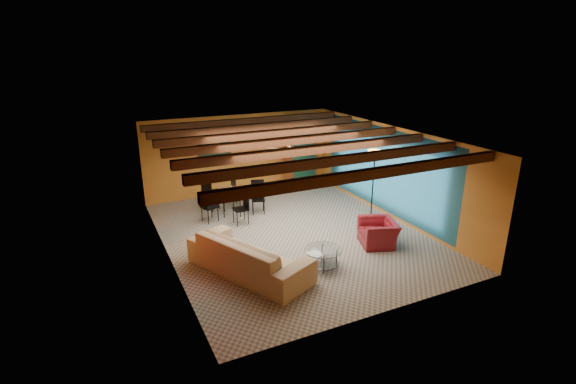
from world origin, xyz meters
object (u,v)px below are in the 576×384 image
vase (231,179)px  potted_plant (301,123)px  dining_table (232,198)px  armoire (301,159)px  sofa (249,255)px  coffee_table (323,258)px  floor_lamp (373,186)px  armchair (378,232)px

vase → potted_plant: bearing=27.0°
dining_table → vase: 0.60m
armoire → potted_plant: size_ratio=3.99×
sofa → dining_table: dining_table is taller
potted_plant → coffee_table: bearing=-112.5°
sofa → armoire: bearing=-62.4°
dining_table → armoire: 3.59m
coffee_table → dining_table: size_ratio=0.45×
coffee_table → sofa: bearing=163.3°
armoire → floor_lamp: bearing=-108.2°
floor_lamp → armoire: bearing=95.5°
sofa → coffee_table: bearing=-131.6°
sofa → armchair: 3.50m
floor_lamp → coffee_table: bearing=-145.6°
coffee_table → vase: bearing=101.7°
potted_plant → floor_lamp: bearing=-84.5°
coffee_table → potted_plant: size_ratio=1.72×
sofa → coffee_table: 1.70m
armoire → sofa: bearing=-151.1°
armchair → floor_lamp: bearing=169.6°
sofa → vase: (0.78, 3.54, 0.68)m
coffee_table → floor_lamp: 3.38m
sofa → armoire: size_ratio=1.45×
armoire → potted_plant: bearing=0.0°
armchair → dining_table: bearing=-123.3°
floor_lamp → potted_plant: 4.01m
vase → floor_lamp: bearing=-31.6°
armchair → vase: 4.58m
sofa → armchair: sofa is taller
coffee_table → dining_table: (-0.83, 4.03, 0.29)m
potted_plant → armchair: bearing=-95.0°
armoire → potted_plant: (0.00, 0.00, 1.28)m
armoire → floor_lamp: (0.36, -3.79, 0.03)m
dining_table → vase: bearing=0.0°
sofa → armoire: 6.53m
vase → coffee_table: bearing=-78.3°
armoire → dining_table: bearing=-176.7°
sofa → floor_lamp: size_ratio=1.41×
potted_plant → sofa: bearing=-127.5°
dining_table → vase: (0.00, 0.00, 0.60)m
dining_table → vase: vase is taller
dining_table → armoire: size_ratio=0.96×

